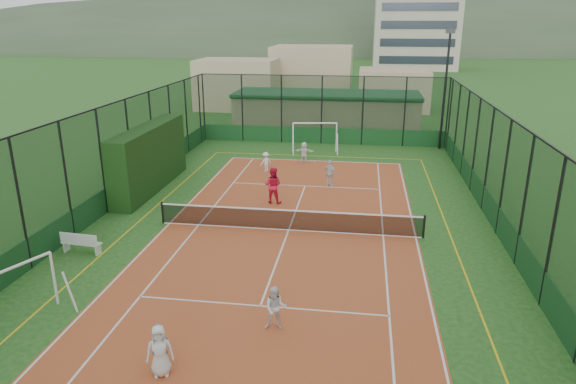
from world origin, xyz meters
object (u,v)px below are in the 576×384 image
clubhouse (326,111)px  child_far_left (266,162)px  child_near_right (276,308)px  futsal_goal_far (315,137)px  child_far_back (304,152)px  futsal_goal_near (13,297)px  child_near_mid (160,346)px  coach (273,185)px  child_near_left (160,351)px  floodlight_ne (445,91)px  white_bench (81,242)px  child_far_right (330,173)px

clubhouse → child_far_left: clubhouse is taller
child_near_right → futsal_goal_far: bearing=86.4°
futsal_goal_far → child_far_back: bearing=-106.2°
futsal_goal_near → child_near_mid: 5.25m
child_near_right → coach: size_ratio=0.75×
child_near_mid → child_far_back: size_ratio=0.91×
child_near_left → coach: coach is taller
futsal_goal_near → child_near_mid: futsal_goal_near is taller
floodlight_ne → futsal_goal_near: (-15.73, -25.07, -3.20)m
child_near_right → child_far_left: 16.90m
floodlight_ne → futsal_goal_far: 9.62m
white_bench → child_far_left: 13.44m
child_far_right → coach: bearing=78.8°
coach → child_far_left: bearing=-68.8°
white_bench → floodlight_ne: bearing=55.8°
futsal_goal_far → child_far_left: bearing=-123.0°
child_near_right → child_far_left: child_near_right is taller
child_near_mid → child_far_back: bearing=75.6°
floodlight_ne → clubhouse: floodlight_ne is taller
futsal_goal_far → child_near_left: bearing=-102.5°
clubhouse → child_near_left: (-1.90, -32.08, -0.85)m
floodlight_ne → futsal_goal_far: (-8.84, -2.17, -3.11)m
white_bench → child_far_right: 13.65m
child_near_mid → child_near_left: bearing=-77.0°
futsal_goal_near → child_far_right: (8.50, 15.11, -0.17)m
futsal_goal_far → child_far_right: size_ratio=2.11×
white_bench → child_far_back: size_ratio=1.21×
futsal_goal_far → child_near_right: futsal_goal_far is taller
child_near_mid → child_near_right: child_near_right is taller
child_far_back → child_near_left: bearing=89.6°
futsal_goal_near → child_far_back: bearing=5.0°
futsal_goal_near → floodlight_ne: bearing=-9.0°
white_bench → child_far_back: (7.15, 14.87, 0.23)m
futsal_goal_near → clubhouse: bearing=9.9°
futsal_goal_far → child_far_right: (1.61, -7.78, -0.26)m
futsal_goal_near → child_near_left: 5.48m
futsal_goal_near → coach: 13.26m
child_near_left → white_bench: bearing=112.8°
child_near_right → child_far_right: (0.66, 14.22, 0.05)m
futsal_goal_near → child_far_back: size_ratio=2.11×
white_bench → child_near_mid: child_near_mid is taller
futsal_goal_near → child_near_mid: size_ratio=2.31×
futsal_goal_near → child_far_back: (6.49, 19.88, -0.24)m
futsal_goal_near → white_bench: bearing=30.7°
white_bench → futsal_goal_near: 5.07m
child_near_right → child_far_left: (-3.41, 16.55, -0.09)m
child_near_left → child_far_right: bearing=60.0°
child_far_back → white_bench: bearing=67.2°
futsal_goal_near → futsal_goal_far: futsal_goal_far is taller
child_near_mid → child_far_right: size_ratio=0.83×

